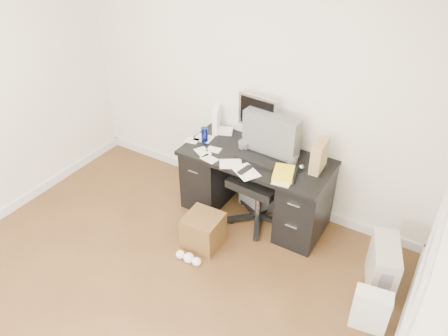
# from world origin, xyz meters

# --- Properties ---
(ground) EXTENTS (4.00, 4.00, 0.00)m
(ground) POSITION_xyz_m (0.00, 0.00, 0.00)
(ground) COLOR #482D17
(ground) RESTS_ON ground
(room_shell) EXTENTS (4.02, 4.02, 2.71)m
(room_shell) POSITION_xyz_m (0.03, 0.03, 1.66)
(room_shell) COLOR silver
(room_shell) RESTS_ON ground
(desk) EXTENTS (1.50, 0.70, 0.75)m
(desk) POSITION_xyz_m (0.30, 1.65, 0.40)
(desk) COLOR black
(desk) RESTS_ON ground
(loose_papers) EXTENTS (1.10, 0.60, 0.00)m
(loose_papers) POSITION_xyz_m (0.10, 1.60, 0.75)
(loose_papers) COLOR white
(loose_papers) RESTS_ON desk
(lcd_monitor) EXTENTS (0.44, 0.27, 0.54)m
(lcd_monitor) POSITION_xyz_m (0.18, 1.88, 1.02)
(lcd_monitor) COLOR #AAAAAE
(lcd_monitor) RESTS_ON desk
(keyboard) EXTENTS (0.44, 0.19, 0.02)m
(keyboard) POSITION_xyz_m (0.34, 1.58, 0.76)
(keyboard) COLOR black
(keyboard) RESTS_ON desk
(computer_mouse) EXTENTS (0.06, 0.06, 0.05)m
(computer_mouse) POSITION_xyz_m (0.77, 1.66, 0.78)
(computer_mouse) COLOR #AAAAAE
(computer_mouse) RESTS_ON desk
(travel_mug) EXTENTS (0.08, 0.08, 0.16)m
(travel_mug) POSITION_xyz_m (-0.30, 1.63, 0.83)
(travel_mug) COLOR navy
(travel_mug) RESTS_ON desk
(white_binder) EXTENTS (0.19, 0.27, 0.28)m
(white_binder) POSITION_xyz_m (-0.31, 1.89, 0.89)
(white_binder) COLOR white
(white_binder) RESTS_ON desk
(magazine_file) EXTENTS (0.14, 0.26, 0.30)m
(magazine_file) POSITION_xyz_m (0.90, 1.75, 0.90)
(magazine_file) COLOR #9A7A4A
(magazine_file) RESTS_ON desk
(pen_cup) EXTENTS (0.10, 0.10, 0.23)m
(pen_cup) POSITION_xyz_m (0.52, 1.81, 0.87)
(pen_cup) COLOR #5A2D19
(pen_cup) RESTS_ON desk
(yellow_book) EXTENTS (0.26, 0.30, 0.04)m
(yellow_book) POSITION_xyz_m (0.67, 1.49, 0.77)
(yellow_book) COLOR yellow
(yellow_book) RESTS_ON desk
(paper_remote) EXTENTS (0.33, 0.31, 0.02)m
(paper_remote) POSITION_xyz_m (0.34, 1.36, 0.76)
(paper_remote) COLOR white
(paper_remote) RESTS_ON desk
(office_chair) EXTENTS (0.69, 0.69, 1.16)m
(office_chair) POSITION_xyz_m (0.37, 1.61, 0.58)
(office_chair) COLOR #4E504E
(office_chair) RESTS_ON ground
(pc_tower) EXTENTS (0.34, 0.52, 0.48)m
(pc_tower) POSITION_xyz_m (1.71, 1.36, 0.24)
(pc_tower) COLOR #B2AFA0
(pc_tower) RESTS_ON ground
(shopping_bag) EXTENTS (0.31, 0.24, 0.39)m
(shopping_bag) POSITION_xyz_m (1.75, 0.89, 0.19)
(shopping_bag) COLOR white
(shopping_bag) RESTS_ON ground
(wicker_basket) EXTENTS (0.36, 0.36, 0.34)m
(wicker_basket) POSITION_xyz_m (0.08, 1.00, 0.17)
(wicker_basket) COLOR #4A2916
(wicker_basket) RESTS_ON ground
(desk_printer) EXTENTS (0.42, 0.38, 0.20)m
(desk_printer) POSITION_xyz_m (0.27, 1.81, 0.10)
(desk_printer) COLOR slate
(desk_printer) RESTS_ON ground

